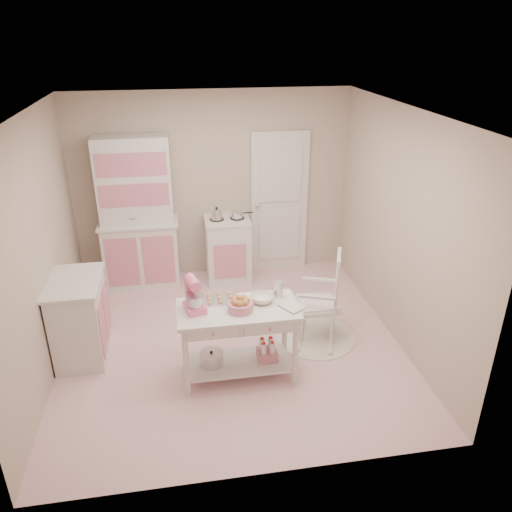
{
  "coord_description": "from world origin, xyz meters",
  "views": [
    {
      "loc": [
        -0.52,
        -4.8,
        3.34
      ],
      "look_at": [
        0.28,
        -0.08,
        1.12
      ],
      "focal_mm": 35.0,
      "sensor_mm": 36.0,
      "label": 1
    }
  ],
  "objects_px": {
    "stand_mixer": "(194,295)",
    "bread_basket": "(240,306)",
    "rocking_chair": "(318,297)",
    "hutch": "(137,214)",
    "stove": "(228,249)",
    "base_cabinet": "(80,318)",
    "work_table": "(238,342)"
  },
  "relations": [
    {
      "from": "stand_mixer",
      "to": "bread_basket",
      "type": "xyz_separation_m",
      "value": [
        0.44,
        -0.07,
        -0.12
      ]
    },
    {
      "from": "rocking_chair",
      "to": "stand_mixer",
      "type": "bearing_deg",
      "value": -140.85
    },
    {
      "from": "rocking_chair",
      "to": "stand_mixer",
      "type": "relative_size",
      "value": 3.24
    },
    {
      "from": "hutch",
      "to": "stove",
      "type": "distance_m",
      "value": 1.33
    },
    {
      "from": "stove",
      "to": "base_cabinet",
      "type": "distance_m",
      "value": 2.37
    },
    {
      "from": "hutch",
      "to": "stove",
      "type": "height_order",
      "value": "hutch"
    },
    {
      "from": "work_table",
      "to": "stove",
      "type": "bearing_deg",
      "value": 86.12
    },
    {
      "from": "stove",
      "to": "rocking_chair",
      "type": "bearing_deg",
      "value": -63.65
    },
    {
      "from": "base_cabinet",
      "to": "work_table",
      "type": "height_order",
      "value": "base_cabinet"
    },
    {
      "from": "stove",
      "to": "bread_basket",
      "type": "height_order",
      "value": "stove"
    },
    {
      "from": "bread_basket",
      "to": "rocking_chair",
      "type": "bearing_deg",
      "value": 30.2
    },
    {
      "from": "hutch",
      "to": "stand_mixer",
      "type": "height_order",
      "value": "hutch"
    },
    {
      "from": "stand_mixer",
      "to": "bread_basket",
      "type": "bearing_deg",
      "value": -23.54
    },
    {
      "from": "stove",
      "to": "work_table",
      "type": "bearing_deg",
      "value": -93.88
    },
    {
      "from": "base_cabinet",
      "to": "hutch",
      "type": "bearing_deg",
      "value": 69.79
    },
    {
      "from": "rocking_chair",
      "to": "bread_basket",
      "type": "xyz_separation_m",
      "value": [
        -0.96,
        -0.56,
        0.3
      ]
    },
    {
      "from": "stove",
      "to": "work_table",
      "type": "relative_size",
      "value": 0.77
    },
    {
      "from": "stand_mixer",
      "to": "hutch",
      "type": "bearing_deg",
      "value": 91.39
    },
    {
      "from": "stove",
      "to": "base_cabinet",
      "type": "xyz_separation_m",
      "value": [
        -1.79,
        -1.55,
        0.0
      ]
    },
    {
      "from": "hutch",
      "to": "stand_mixer",
      "type": "bearing_deg",
      "value": -74.11
    },
    {
      "from": "base_cabinet",
      "to": "rocking_chair",
      "type": "xyz_separation_m",
      "value": [
        2.62,
        -0.13,
        0.09
      ]
    },
    {
      "from": "stove",
      "to": "rocking_chair",
      "type": "xyz_separation_m",
      "value": [
        0.83,
        -1.68,
        0.09
      ]
    },
    {
      "from": "hutch",
      "to": "stove",
      "type": "bearing_deg",
      "value": -2.39
    },
    {
      "from": "work_table",
      "to": "bread_basket",
      "type": "xyz_separation_m",
      "value": [
        0.02,
        -0.05,
        0.45
      ]
    },
    {
      "from": "stove",
      "to": "bread_basket",
      "type": "bearing_deg",
      "value": -93.28
    },
    {
      "from": "rocking_chair",
      "to": "bread_basket",
      "type": "height_order",
      "value": "rocking_chair"
    },
    {
      "from": "rocking_chair",
      "to": "hutch",
      "type": "bearing_deg",
      "value": 159.5
    },
    {
      "from": "stove",
      "to": "work_table",
      "type": "distance_m",
      "value": 2.19
    },
    {
      "from": "work_table",
      "to": "stand_mixer",
      "type": "distance_m",
      "value": 0.71
    },
    {
      "from": "base_cabinet",
      "to": "stand_mixer",
      "type": "height_order",
      "value": "stand_mixer"
    },
    {
      "from": "rocking_chair",
      "to": "bread_basket",
      "type": "distance_m",
      "value": 1.15
    },
    {
      "from": "rocking_chair",
      "to": "work_table",
      "type": "relative_size",
      "value": 0.92
    }
  ]
}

